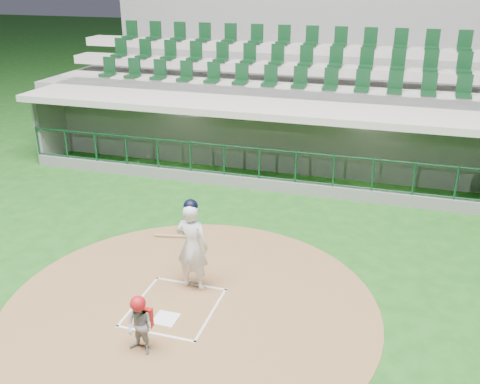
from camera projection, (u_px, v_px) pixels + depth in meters
The scene contains 8 objects.
ground at pixel (181, 299), 10.50m from camera, with size 120.00×120.00×0.00m, color #184D16.
dirt_circle at pixel (191, 307), 10.24m from camera, with size 7.20×7.20×0.01m, color brown.
home_plate at pixel (166, 319), 9.87m from camera, with size 0.43×0.43×0.02m, color white.
batter_box_chalk at pixel (174, 307), 10.22m from camera, with size 1.55×1.80×0.01m.
dugout_structure at pixel (278, 140), 17.00m from camera, with size 16.40×3.70×3.00m.
seating_deck at pixel (294, 104), 19.58m from camera, with size 17.00×6.72×5.15m.
batter at pixel (192, 245), 10.51m from camera, with size 0.90×0.89×1.94m.
catcher at pixel (140, 325), 8.83m from camera, with size 0.57×0.49×1.09m.
Camera 1 is at (3.70, -8.16, 5.98)m, focal length 40.00 mm.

